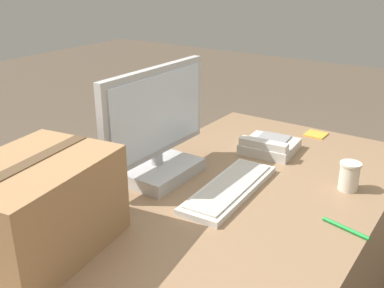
% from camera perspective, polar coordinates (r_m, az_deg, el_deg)
% --- Properties ---
extents(monitor, '(0.52, 0.24, 0.40)m').
position_cam_1_polar(monitor, '(1.60, -4.57, 1.19)').
color(monitor, '#B7B7B7').
rests_on(monitor, office_desk).
extents(keyboard, '(0.47, 0.18, 0.03)m').
position_cam_1_polar(keyboard, '(1.54, 4.81, -5.64)').
color(keyboard, beige).
rests_on(keyboard, office_desk).
extents(desk_phone, '(0.23, 0.22, 0.07)m').
position_cam_1_polar(desk_phone, '(1.88, 9.77, -0.23)').
color(desk_phone, beige).
rests_on(desk_phone, office_desk).
extents(paper_cup_right, '(0.07, 0.07, 0.10)m').
position_cam_1_polar(paper_cup_right, '(1.62, 19.33, -3.87)').
color(paper_cup_right, beige).
rests_on(paper_cup_right, office_desk).
extents(cardboard_box, '(0.46, 0.36, 0.26)m').
position_cam_1_polar(cardboard_box, '(1.25, -19.26, -7.70)').
color(cardboard_box, '#9E754C').
rests_on(cardboard_box, office_desk).
extents(pen_marker, '(0.05, 0.15, 0.01)m').
position_cam_1_polar(pen_marker, '(1.40, 18.92, -10.09)').
color(pen_marker, '#198C33').
rests_on(pen_marker, office_desk).
extents(sticky_note_pad, '(0.09, 0.09, 0.01)m').
position_cam_1_polar(sticky_note_pad, '(2.12, 15.46, 1.19)').
color(sticky_note_pad, gold).
rests_on(sticky_note_pad, office_desk).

